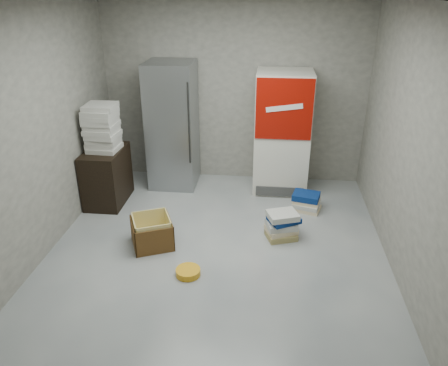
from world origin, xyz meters
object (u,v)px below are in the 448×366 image
wood_shelf (107,176)px  cardboard_box (152,234)px  coke_cooler (282,133)px  phonebook_stack_main (282,225)px  steel_fridge (173,126)px

wood_shelf → cardboard_box: (0.93, -1.07, -0.25)m
coke_cooler → wood_shelf: coke_cooler is taller
phonebook_stack_main → cardboard_box: 1.61m
cardboard_box → steel_fridge: bearing=69.4°
steel_fridge → wood_shelf: 1.23m
steel_fridge → wood_shelf: bearing=-138.7°
phonebook_stack_main → steel_fridge: bearing=116.2°
wood_shelf → phonebook_stack_main: (2.50, -0.74, -0.22)m
coke_cooler → wood_shelf: 2.63m
coke_cooler → wood_shelf: size_ratio=2.25×
steel_fridge → wood_shelf: steel_fridge is taller
wood_shelf → phonebook_stack_main: 2.62m
wood_shelf → phonebook_stack_main: size_ratio=1.71×
steel_fridge → phonebook_stack_main: 2.35m
phonebook_stack_main → coke_cooler: bearing=68.3°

